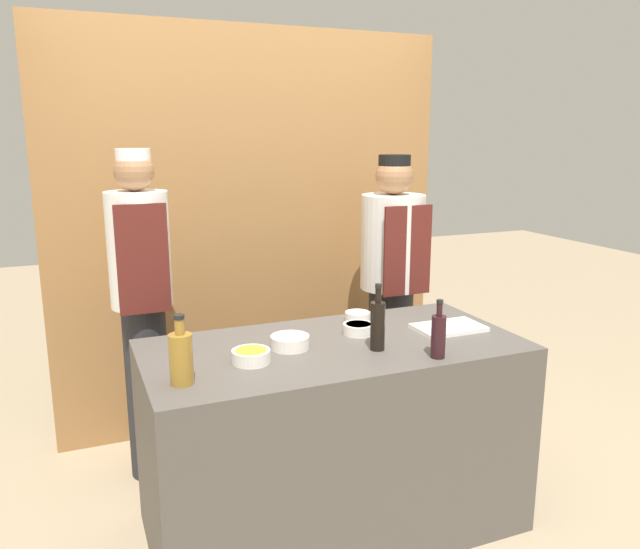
{
  "coord_description": "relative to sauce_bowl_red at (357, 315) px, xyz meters",
  "views": [
    {
      "loc": [
        -1.05,
        -2.39,
        1.79
      ],
      "look_at": [
        0.0,
        0.16,
        1.17
      ],
      "focal_mm": 35.0,
      "sensor_mm": 36.0,
      "label": 1
    }
  ],
  "objects": [
    {
      "name": "ground_plane",
      "position": [
        -0.25,
        -0.29,
        -0.91
      ],
      "size": [
        14.0,
        14.0,
        0.0
      ],
      "primitive_type": "plane",
      "color": "tan"
    },
    {
      "name": "sauce_bowl_yellow",
      "position": [
        -0.66,
        -0.37,
        0.01
      ],
      "size": [
        0.16,
        0.16,
        0.05
      ],
      "color": "white",
      "rests_on": "counter"
    },
    {
      "name": "chef_right",
      "position": [
        0.47,
        0.5,
        -0.0
      ],
      "size": [
        0.37,
        0.37,
        1.67
      ],
      "color": "#28282D",
      "rests_on": "ground_plane"
    },
    {
      "name": "cutting_board",
      "position": [
        0.33,
        -0.31,
        -0.01
      ],
      "size": [
        0.32,
        0.2,
        0.02
      ],
      "color": "white",
      "rests_on": "counter"
    },
    {
      "name": "sauce_bowl_red",
      "position": [
        0.0,
        0.0,
        0.0
      ],
      "size": [
        0.12,
        0.12,
        0.04
      ],
      "color": "white",
      "rests_on": "counter"
    },
    {
      "name": "counter",
      "position": [
        -0.25,
        -0.29,
        -0.47
      ],
      "size": [
        1.66,
        0.81,
        0.89
      ],
      "color": "#514C47",
      "rests_on": "ground_plane"
    },
    {
      "name": "cabinet_wall",
      "position": [
        -0.25,
        1.0,
        0.29
      ],
      "size": [
        2.4,
        0.18,
        2.4
      ],
      "color": "olive",
      "rests_on": "ground_plane"
    },
    {
      "name": "bottle_vinegar",
      "position": [
        -0.95,
        -0.49,
        0.08
      ],
      "size": [
        0.09,
        0.09,
        0.27
      ],
      "color": "olive",
      "rests_on": "counter"
    },
    {
      "name": "bottle_wine",
      "position": [
        0.07,
        -0.61,
        0.07
      ],
      "size": [
        0.06,
        0.06,
        0.25
      ],
      "color": "black",
      "rests_on": "counter"
    },
    {
      "name": "bottle_soy",
      "position": [
        -0.11,
        -0.43,
        0.09
      ],
      "size": [
        0.06,
        0.06,
        0.29
      ],
      "color": "black",
      "rests_on": "counter"
    },
    {
      "name": "sauce_bowl_white",
      "position": [
        -0.45,
        -0.27,
        0.01
      ],
      "size": [
        0.17,
        0.17,
        0.06
      ],
      "color": "white",
      "rests_on": "counter"
    },
    {
      "name": "chef_left",
      "position": [
        -0.97,
        0.5,
        0.04
      ],
      "size": [
        0.31,
        0.31,
        1.72
      ],
      "color": "#28282D",
      "rests_on": "ground_plane"
    },
    {
      "name": "sauce_bowl_orange",
      "position": [
        -0.09,
        -0.2,
        0.0
      ],
      "size": [
        0.14,
        0.14,
        0.05
      ],
      "color": "white",
      "rests_on": "counter"
    }
  ]
}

